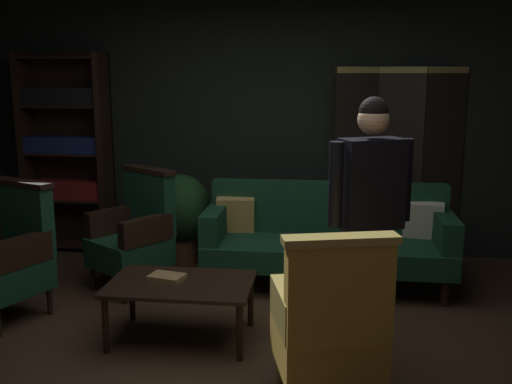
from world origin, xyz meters
TOP-DOWN VIEW (x-y plane):
  - ground_plane at (0.00, 0.00)m, footprint 10.00×10.00m
  - back_wall at (0.00, 2.45)m, footprint 7.20×0.10m
  - folding_screen at (1.23, 2.26)m, footprint 1.27×0.28m
  - bookshelf at (-2.15, 2.20)m, footprint 0.90×0.32m
  - velvet_couch at (0.55, 1.45)m, footprint 2.12×0.78m
  - coffee_table at (-0.45, 0.20)m, footprint 1.00×0.64m
  - armchair_gilt_accent at (0.58, -0.53)m, footprint 0.71×0.70m
  - armchair_wing_left at (-1.85, 0.44)m, footprint 0.76×0.76m
  - armchair_wing_right at (-1.09, 1.15)m, footprint 0.80×0.80m
  - standing_figure at (0.82, 0.18)m, footprint 0.54×0.36m
  - potted_plant at (-0.87, 1.87)m, footprint 0.59×0.59m
  - book_tan_leather at (-0.56, 0.24)m, footprint 0.27×0.21m

SIDE VIEW (x-z plane):
  - ground_plane at x=0.00m, z-range 0.00..0.00m
  - coffee_table at x=-0.45m, z-range 0.16..0.58m
  - book_tan_leather at x=-0.56m, z-range 0.42..0.46m
  - velvet_couch at x=0.55m, z-range 0.01..0.89m
  - armchair_gilt_accent at x=0.58m, z-range -0.03..1.01m
  - armchair_wing_left at x=-1.85m, z-range -0.03..1.01m
  - armchair_wing_right at x=-1.09m, z-range -0.03..1.01m
  - potted_plant at x=-0.87m, z-range 0.07..0.95m
  - folding_screen at x=1.23m, z-range 0.04..1.94m
  - standing_figure at x=0.82m, z-range 0.17..1.88m
  - bookshelf at x=-2.15m, z-range 0.03..2.08m
  - back_wall at x=0.00m, z-range 0.00..2.80m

